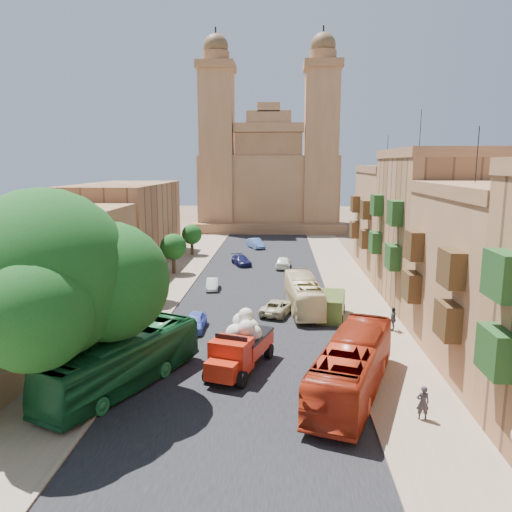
# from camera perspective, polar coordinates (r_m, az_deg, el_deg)

# --- Properties ---
(ground) EXTENTS (260.00, 260.00, 0.00)m
(ground) POSITION_cam_1_polar(r_m,az_deg,el_deg) (23.60, -3.35, -21.55)
(ground) COLOR brown
(road_surface) EXTENTS (14.00, 140.00, 0.01)m
(road_surface) POSITION_cam_1_polar(r_m,az_deg,el_deg) (51.47, 0.22, -3.56)
(road_surface) COLOR black
(road_surface) RESTS_ON ground
(sidewalk_east) EXTENTS (5.00, 140.00, 0.01)m
(sidewalk_east) POSITION_cam_1_polar(r_m,az_deg,el_deg) (51.93, 10.77, -3.63)
(sidewalk_east) COLOR #8B735B
(sidewalk_east) RESTS_ON ground
(sidewalk_west) EXTENTS (5.00, 140.00, 0.01)m
(sidewalk_west) POSITION_cam_1_polar(r_m,az_deg,el_deg) (52.75, -10.16, -3.38)
(sidewalk_west) COLOR #8B735B
(sidewalk_west) RESTS_ON ground
(kerb_east) EXTENTS (0.25, 140.00, 0.12)m
(kerb_east) POSITION_cam_1_polar(r_m,az_deg,el_deg) (51.62, 8.02, -3.56)
(kerb_east) COLOR #8B735B
(kerb_east) RESTS_ON ground
(kerb_west) EXTENTS (0.25, 140.00, 0.12)m
(kerb_west) POSITION_cam_1_polar(r_m,az_deg,el_deg) (52.23, -7.49, -3.38)
(kerb_west) COLOR #8B735B
(kerb_west) RESTS_ON ground
(townhouse_b) EXTENTS (9.00, 14.00, 14.90)m
(townhouse_b) POSITION_cam_1_polar(r_m,az_deg,el_deg) (34.46, 26.17, -2.07)
(townhouse_b) COLOR #956843
(townhouse_b) RESTS_ON ground
(townhouse_c) EXTENTS (9.00, 14.00, 17.40)m
(townhouse_c) POSITION_cam_1_polar(r_m,az_deg,el_deg) (47.25, 19.68, 3.07)
(townhouse_c) COLOR #9E6F48
(townhouse_c) RESTS_ON ground
(townhouse_d) EXTENTS (9.00, 14.00, 15.90)m
(townhouse_d) POSITION_cam_1_polar(r_m,az_deg,el_deg) (60.78, 15.86, 4.10)
(townhouse_d) COLOR #956843
(townhouse_d) RESTS_ON ground
(west_wall) EXTENTS (1.00, 40.00, 1.80)m
(west_wall) POSITION_cam_1_polar(r_m,az_deg,el_deg) (44.08, -16.93, -5.24)
(west_wall) COLOR #956843
(west_wall) RESTS_ON ground
(west_building_low) EXTENTS (10.00, 28.00, 8.40)m
(west_building_low) POSITION_cam_1_polar(r_m,az_deg,el_deg) (43.75, -24.84, -1.44)
(west_building_low) COLOR brown
(west_building_low) RESTS_ON ground
(west_building_mid) EXTENTS (10.00, 22.00, 10.00)m
(west_building_mid) POSITION_cam_1_polar(r_m,az_deg,el_deg) (67.43, -14.71, 3.76)
(west_building_mid) COLOR #9E6F48
(west_building_mid) RESTS_ON ground
(church) EXTENTS (28.00, 22.50, 36.30)m
(church) POSITION_cam_1_polar(r_m,az_deg,el_deg) (98.56, 1.53, 8.76)
(church) COLOR #956843
(church) RESTS_ON ground
(ficus_tree) EXTENTS (11.41, 10.50, 11.41)m
(ficus_tree) POSITION_cam_1_polar(r_m,az_deg,el_deg) (27.20, -22.67, -2.58)
(ficus_tree) COLOR #3A2B1D
(ficus_tree) RESTS_ON ground
(street_tree_a) EXTENTS (2.90, 2.90, 4.46)m
(street_tree_a) POSITION_cam_1_polar(r_m,az_deg,el_deg) (35.46, -17.61, -5.60)
(street_tree_a) COLOR #3A2B1D
(street_tree_a) RESTS_ON ground
(street_tree_b) EXTENTS (3.60, 3.60, 5.53)m
(street_tree_b) POSITION_cam_1_polar(r_m,az_deg,el_deg) (46.40, -12.56, -0.70)
(street_tree_b) COLOR #3A2B1D
(street_tree_b) RESTS_ON ground
(street_tree_c) EXTENTS (3.03, 3.03, 4.66)m
(street_tree_c) POSITION_cam_1_polar(r_m,az_deg,el_deg) (57.97, -9.43, 1.03)
(street_tree_c) COLOR #3A2B1D
(street_tree_c) RESTS_ON ground
(street_tree_d) EXTENTS (2.79, 2.79, 4.28)m
(street_tree_d) POSITION_cam_1_polar(r_m,az_deg,el_deg) (69.65, -7.35, 2.45)
(street_tree_d) COLOR #3A2B1D
(street_tree_d) RESTS_ON ground
(red_truck) EXTENTS (4.10, 6.63, 3.67)m
(red_truck) POSITION_cam_1_polar(r_m,az_deg,el_deg) (31.03, -1.82, -10.07)
(red_truck) COLOR red
(red_truck) RESTS_ON ground
(olive_pickup) EXTENTS (2.77, 4.91, 1.92)m
(olive_pickup) POSITION_cam_1_polar(r_m,az_deg,el_deg) (41.74, 8.58, -5.73)
(olive_pickup) COLOR #435720
(olive_pickup) RESTS_ON ground
(bus_green_north) EXTENTS (7.06, 11.25, 3.11)m
(bus_green_north) POSITION_cam_1_polar(r_m,az_deg,el_deg) (29.60, -14.93, -11.60)
(bus_green_north) COLOR #165729
(bus_green_north) RESTS_ON ground
(bus_red_east) EXTENTS (6.33, 11.78, 3.21)m
(bus_red_east) POSITION_cam_1_polar(r_m,az_deg,el_deg) (28.45, 10.98, -12.25)
(bus_red_east) COLOR #A32913
(bus_red_east) RESTS_ON ground
(bus_cream_east) EXTENTS (3.20, 10.34, 2.84)m
(bus_cream_east) POSITION_cam_1_polar(r_m,az_deg,el_deg) (43.55, 5.43, -4.31)
(bus_cream_east) COLOR beige
(bus_cream_east) RESTS_ON ground
(car_blue_a) EXTENTS (1.55, 3.82, 1.30)m
(car_blue_a) POSITION_cam_1_polar(r_m,az_deg,el_deg) (38.63, -7.01, -7.47)
(car_blue_a) COLOR #4F6CD0
(car_blue_a) RESTS_ON ground
(car_white_a) EXTENTS (1.45, 3.41, 1.09)m
(car_white_a) POSITION_cam_1_polar(r_m,az_deg,el_deg) (50.59, -5.01, -3.22)
(car_white_a) COLOR silver
(car_white_a) RESTS_ON ground
(car_cream) EXTENTS (3.35, 4.91, 1.25)m
(car_cream) POSITION_cam_1_polar(r_m,az_deg,el_deg) (42.34, 2.49, -5.82)
(car_cream) COLOR #C0B78F
(car_cream) RESTS_ON ground
(car_dkblue) EXTENTS (3.16, 4.61, 1.24)m
(car_dkblue) POSITION_cam_1_polar(r_m,az_deg,el_deg) (62.31, -1.69, -0.51)
(car_dkblue) COLOR #141640
(car_dkblue) RESTS_ON ground
(car_white_b) EXTENTS (1.96, 4.35, 1.45)m
(car_white_b) POSITION_cam_1_polar(r_m,az_deg,el_deg) (60.67, 3.13, -0.72)
(car_white_b) COLOR white
(car_white_b) RESTS_ON ground
(car_blue_b) EXTENTS (3.21, 4.62, 1.44)m
(car_blue_b) POSITION_cam_1_polar(r_m,az_deg,el_deg) (74.97, -0.05, 1.45)
(car_blue_b) COLOR #4E75C0
(car_blue_b) RESTS_ON ground
(pedestrian_a) EXTENTS (0.65, 0.44, 1.76)m
(pedestrian_a) POSITION_cam_1_polar(r_m,az_deg,el_deg) (26.98, 18.53, -15.62)
(pedestrian_a) COLOR #2E2B2F
(pedestrian_a) RESTS_ON ground
(pedestrian_c) EXTENTS (0.70, 1.17, 1.87)m
(pedestrian_c) POSITION_cam_1_polar(r_m,az_deg,el_deg) (39.45, 15.40, -6.96)
(pedestrian_c) COLOR #37373D
(pedestrian_c) RESTS_ON ground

